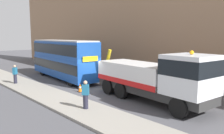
% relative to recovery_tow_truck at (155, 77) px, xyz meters
% --- Properties ---
extents(ground_plane, '(120.00, 120.00, 0.00)m').
position_rel_recovery_tow_truck_xyz_m(ground_plane, '(-5.73, -0.33, -1.76)').
color(ground_plane, '#4C4C51').
extents(near_kerb, '(60.00, 2.80, 0.15)m').
position_rel_recovery_tow_truck_xyz_m(near_kerb, '(-5.73, -4.53, -1.68)').
color(near_kerb, gray).
rests_on(near_kerb, ground_plane).
extents(building_facade, '(60.00, 1.50, 16.00)m').
position_rel_recovery_tow_truck_xyz_m(building_facade, '(-5.73, 7.21, 6.31)').
color(building_facade, '#9E7A5B').
rests_on(building_facade, ground_plane).
extents(recovery_tow_truck, '(10.23, 3.45, 3.67)m').
position_rel_recovery_tow_truck_xyz_m(recovery_tow_truck, '(0.00, 0.00, 0.00)').
color(recovery_tow_truck, '#2D2D2D').
rests_on(recovery_tow_truck, ground_plane).
extents(double_decker_bus, '(11.19, 3.55, 4.06)m').
position_rel_recovery_tow_truck_xyz_m(double_decker_bus, '(-11.98, 0.04, 0.47)').
color(double_decker_bus, '#19479E').
rests_on(double_decker_bus, ground_plane).
extents(pedestrian_onlooker, '(0.45, 0.48, 1.71)m').
position_rel_recovery_tow_truck_xyz_m(pedestrian_onlooker, '(-12.07, -4.92, -0.77)').
color(pedestrian_onlooker, '#232333').
rests_on(pedestrian_onlooker, near_kerb).
extents(pedestrian_bystander, '(0.47, 0.46, 1.71)m').
position_rel_recovery_tow_truck_xyz_m(pedestrian_bystander, '(-1.68, -4.46, -0.77)').
color(pedestrian_bystander, '#232333').
rests_on(pedestrian_bystander, near_kerb).
extents(traffic_cone_near_bus, '(0.36, 0.36, 0.72)m').
position_rel_recovery_tow_truck_xyz_m(traffic_cone_near_bus, '(-5.82, -2.03, -1.42)').
color(traffic_cone_near_bus, orange).
rests_on(traffic_cone_near_bus, ground_plane).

